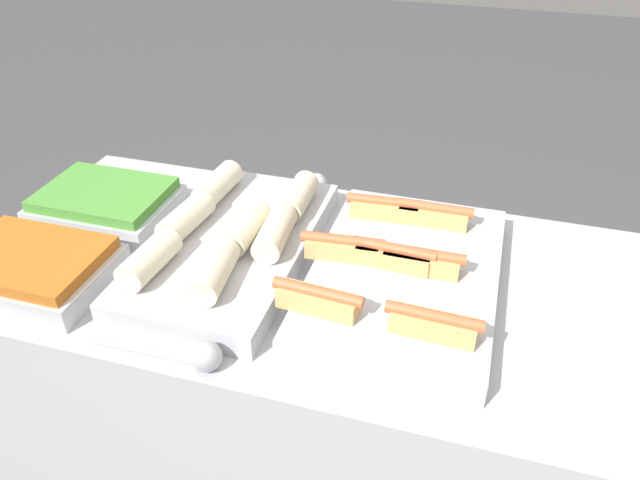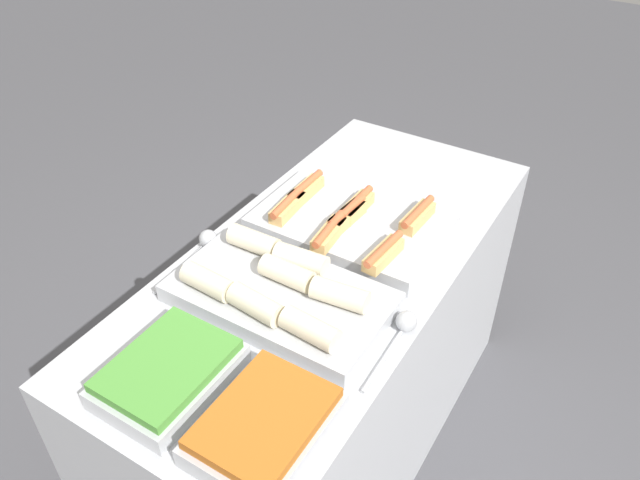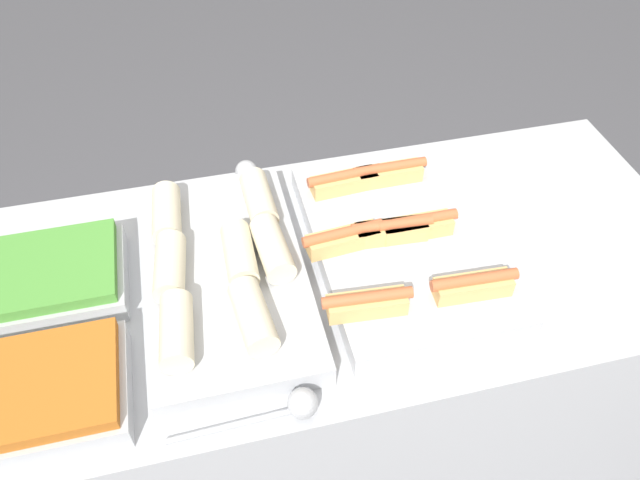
{
  "view_description": "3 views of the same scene",
  "coord_description": "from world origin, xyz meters",
  "px_view_note": "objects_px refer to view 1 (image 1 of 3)",
  "views": [
    {
      "loc": [
        0.25,
        -0.97,
        1.63
      ],
      "look_at": [
        -0.05,
        0.0,
        0.95
      ],
      "focal_mm": 35.0,
      "sensor_mm": 36.0,
      "label": 1
    },
    {
      "loc": [
        -1.17,
        -0.69,
        1.97
      ],
      "look_at": [
        -0.05,
        0.0,
        0.95
      ],
      "focal_mm": 35.0,
      "sensor_mm": 36.0,
      "label": 2
    },
    {
      "loc": [
        -0.25,
        -0.83,
        1.82
      ],
      "look_at": [
        -0.05,
        0.0,
        0.95
      ],
      "focal_mm": 35.0,
      "sensor_mm": 36.0,
      "label": 3
    }
  ],
  "objects_px": {
    "tray_wraps": "(231,241)",
    "tray_side_front": "(32,269)",
    "tray_side_back": "(106,204)",
    "serving_spoon_far": "(310,184)",
    "tray_hotdogs": "(402,273)",
    "serving_spoon_near": "(198,356)"
  },
  "relations": [
    {
      "from": "tray_side_back",
      "to": "serving_spoon_far",
      "type": "relative_size",
      "value": 1.15
    },
    {
      "from": "tray_side_back",
      "to": "serving_spoon_near",
      "type": "height_order",
      "value": "tray_side_back"
    },
    {
      "from": "tray_wraps",
      "to": "tray_side_back",
      "type": "xyz_separation_m",
      "value": [
        -0.34,
        0.06,
        -0.0
      ]
    },
    {
      "from": "serving_spoon_near",
      "to": "serving_spoon_far",
      "type": "xyz_separation_m",
      "value": [
        0.0,
        0.62,
        -0.0
      ]
    },
    {
      "from": "tray_wraps",
      "to": "serving_spoon_near",
      "type": "xyz_separation_m",
      "value": [
        0.07,
        -0.31,
        -0.02
      ]
    },
    {
      "from": "tray_hotdogs",
      "to": "tray_side_front",
      "type": "height_order",
      "value": "tray_hotdogs"
    },
    {
      "from": "tray_hotdogs",
      "to": "tray_side_back",
      "type": "height_order",
      "value": "tray_hotdogs"
    },
    {
      "from": "tray_side_back",
      "to": "serving_spoon_near",
      "type": "xyz_separation_m",
      "value": [
        0.41,
        -0.37,
        -0.01
      ]
    },
    {
      "from": "tray_wraps",
      "to": "tray_side_back",
      "type": "bearing_deg",
      "value": 169.35
    },
    {
      "from": "tray_hotdogs",
      "to": "serving_spoon_near",
      "type": "bearing_deg",
      "value": -132.79
    },
    {
      "from": "serving_spoon_far",
      "to": "tray_wraps",
      "type": "bearing_deg",
      "value": -103.72
    },
    {
      "from": "tray_side_back",
      "to": "serving_spoon_far",
      "type": "distance_m",
      "value": 0.48
    },
    {
      "from": "tray_hotdogs",
      "to": "serving_spoon_far",
      "type": "xyz_separation_m",
      "value": [
        -0.28,
        0.31,
        -0.01
      ]
    },
    {
      "from": "tray_side_front",
      "to": "tray_side_back",
      "type": "distance_m",
      "value": 0.26
    },
    {
      "from": "tray_side_front",
      "to": "serving_spoon_near",
      "type": "relative_size",
      "value": 1.18
    },
    {
      "from": "serving_spoon_near",
      "to": "tray_side_front",
      "type": "bearing_deg",
      "value": 164.59
    },
    {
      "from": "tray_hotdogs",
      "to": "serving_spoon_near",
      "type": "distance_m",
      "value": 0.42
    },
    {
      "from": "tray_hotdogs",
      "to": "tray_wraps",
      "type": "bearing_deg",
      "value": -179.91
    },
    {
      "from": "tray_wraps",
      "to": "tray_side_front",
      "type": "relative_size",
      "value": 1.84
    },
    {
      "from": "tray_hotdogs",
      "to": "tray_wraps",
      "type": "height_order",
      "value": "tray_wraps"
    },
    {
      "from": "tray_hotdogs",
      "to": "tray_side_front",
      "type": "relative_size",
      "value": 1.79
    },
    {
      "from": "tray_wraps",
      "to": "serving_spoon_near",
      "type": "height_order",
      "value": "tray_wraps"
    }
  ]
}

